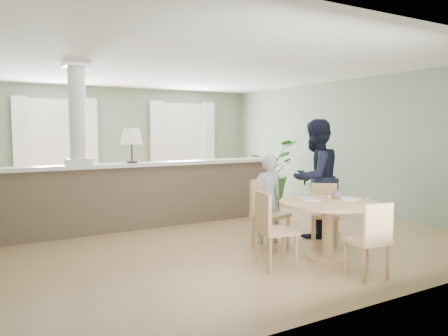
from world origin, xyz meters
TOP-DOWN VIEW (x-y plane):
  - ground at (0.00, 0.00)m, footprint 8.00×8.00m
  - room_shell at (-0.03, 0.63)m, footprint 7.02×8.02m
  - pony_wall at (-0.99, 0.20)m, footprint 5.32×0.38m
  - sofa at (-1.02, 1.51)m, footprint 2.95×1.18m
  - houseplant at (2.49, 1.25)m, footprint 1.64×1.55m
  - dining_table at (0.55, -2.69)m, footprint 1.24×1.24m
  - chair_far_boy at (0.24, -1.78)m, footprint 0.53×0.53m
  - chair_far_man at (1.09, -2.05)m, footprint 0.55×0.55m
  - chair_near at (0.41, -3.50)m, footprint 0.44×0.44m
  - chair_side at (-0.29, -2.62)m, footprint 0.49×0.49m
  - child_person at (0.36, -1.64)m, footprint 0.50×0.36m
  - man_person at (1.23, -1.69)m, footprint 0.97×0.80m

SIDE VIEW (x-z plane):
  - ground at x=0.00m, z-range 0.00..0.00m
  - sofa at x=-1.02m, z-range 0.00..0.86m
  - chair_far_man at x=1.09m, z-range 0.04..0.91m
  - chair_near at x=0.41m, z-range 0.04..0.91m
  - chair_side at x=-0.29m, z-range 0.05..0.97m
  - chair_far_boy at x=0.24m, z-range 0.05..1.00m
  - dining_table at x=0.55m, z-range 0.17..1.02m
  - child_person at x=0.36m, z-range 0.00..1.30m
  - pony_wall at x=-0.99m, z-range -0.64..2.06m
  - houseplant at x=2.49m, z-range 0.00..1.43m
  - man_person at x=1.23m, z-range 0.00..1.82m
  - room_shell at x=-0.03m, z-range 0.46..3.17m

